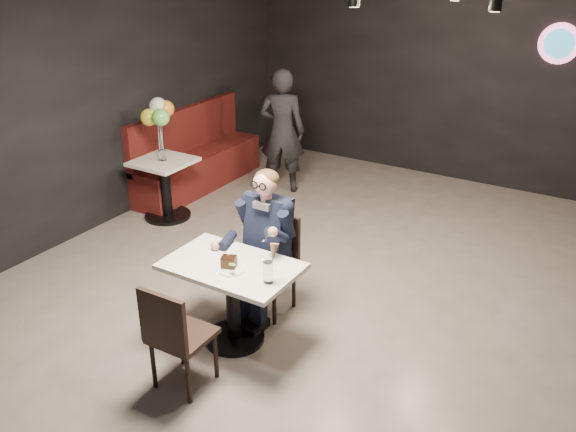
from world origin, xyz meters
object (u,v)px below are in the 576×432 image
Objects in this scene: chair_near at (183,333)px; booth_bench at (197,149)px; side_table at (165,186)px; balloon_vase at (163,155)px; sundae_glass at (268,272)px; main_table at (233,303)px; seated_man at (268,241)px; chair_far at (268,267)px; passerby at (282,131)px.

booth_bench is (-2.52, 3.30, 0.09)m from chair_near.
balloon_vase is (0.00, 0.00, 0.41)m from side_table.
sundae_glass reaches higher than chair_near.
balloon_vase is at bearing 133.04° from chair_near.
main_table is 0.65m from seated_man.
booth_bench is 1.08m from balloon_vase.
passerby reaches higher than chair_far.
sundae_glass is at bearing -33.30° from side_table.
side_table is 0.41m from balloon_vase.
seated_man reaches higher than side_table.
seated_man is 0.65× the size of booth_bench.
booth_bench is (-2.93, 2.73, -0.29)m from sundae_glass.
chair_far is at bearing -26.36° from side_table.
chair_near is 4.15m from booth_bench.
passerby is (-1.89, 3.26, -0.00)m from sundae_glass.
chair_near is 1.12× the size of side_table.
main_table is at bearing -90.00° from seated_man.
sundae_glass is (0.41, 0.56, 0.38)m from chair_near.
balloon_vase is (-2.22, 1.10, 0.36)m from chair_far.
chair_near is at bearing -90.00° from seated_man.
balloon_vase is at bearing 0.00° from side_table.
seated_man is (0.00, 1.19, 0.26)m from chair_near.
chair_near is (0.00, -1.19, 0.00)m from chair_far.
main_table is at bearing -46.43° from booth_bench.
passerby is (-1.48, 2.63, 0.38)m from chair_far.
chair_far is at bearing -90.00° from seated_man.
balloon_vase reaches higher than main_table.
passerby is at bearing 119.39° from seated_man.
seated_man is 10.27× the size of balloon_vase.
chair_near is 0.55× the size of passerby.
balloon_vase is at bearing 146.70° from sundae_glass.
booth_bench is at bearing 106.70° from balloon_vase.
passerby is at bearing 119.39° from chair_far.
side_table is at bearing -73.30° from booth_bench.
booth_bench is at bearing 126.40° from chair_near.
main_table is 0.56m from chair_far.
balloon_vase is 1.70m from passerby.
main_table is 2.80m from balloon_vase.
chair_near reaches higher than main_table.
main_table is 7.84× the size of balloon_vase.
sundae_glass reaches higher than side_table.
sundae_glass reaches higher than chair_far.
chair_far is 3.04m from passerby.
passerby reaches higher than sundae_glass.
chair_far is 1.12× the size of side_table.
chair_far is 0.42× the size of booth_bench.
main_table is at bearing 94.07° from passerby.
chair_near is (0.00, -0.64, 0.09)m from main_table.
sundae_glass is 3.15m from balloon_vase.
seated_man is 1.75× the size of side_table.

